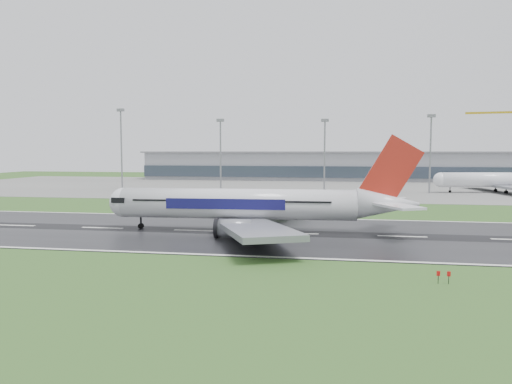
# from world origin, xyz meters

# --- Properties ---
(ground) EXTENTS (520.00, 520.00, 0.00)m
(ground) POSITION_xyz_m (0.00, 0.00, 0.00)
(ground) COLOR #2A511D
(ground) RESTS_ON ground
(runway) EXTENTS (400.00, 45.00, 0.10)m
(runway) POSITION_xyz_m (0.00, 0.00, 0.05)
(runway) COLOR black
(runway) RESTS_ON ground
(apron) EXTENTS (400.00, 130.00, 0.08)m
(apron) POSITION_xyz_m (0.00, 125.00, 0.04)
(apron) COLOR slate
(apron) RESTS_ON ground
(terminal) EXTENTS (240.00, 36.00, 15.00)m
(terminal) POSITION_xyz_m (0.00, 185.00, 7.50)
(terminal) COLOR gray
(terminal) RESTS_ON ground
(main_airliner) EXTENTS (64.35, 61.56, 18.18)m
(main_airliner) POSITION_xyz_m (-27.37, 1.69, 9.19)
(main_airliner) COLOR silver
(main_airliner) RESTS_ON runway
(parked_airliner) EXTENTS (62.11, 59.09, 15.86)m
(parked_airliner) POSITION_xyz_m (48.88, 107.12, 8.01)
(parked_airliner) COLOR white
(parked_airliner) RESTS_ON apron
(floodmast_0) EXTENTS (0.64, 0.64, 32.47)m
(floodmast_0) POSITION_xyz_m (-102.27, 100.00, 16.23)
(floodmast_0) COLOR gray
(floodmast_0) RESTS_ON ground
(floodmast_1) EXTENTS (0.64, 0.64, 27.76)m
(floodmast_1) POSITION_xyz_m (-59.51, 100.00, 13.88)
(floodmast_1) COLOR gray
(floodmast_1) RESTS_ON ground
(floodmast_2) EXTENTS (0.64, 0.64, 27.29)m
(floodmast_2) POSITION_xyz_m (-17.75, 100.00, 13.64)
(floodmast_2) COLOR gray
(floodmast_2) RESTS_ON ground
(floodmast_3) EXTENTS (0.64, 0.64, 28.57)m
(floodmast_3) POSITION_xyz_m (21.79, 100.00, 14.28)
(floodmast_3) COLOR gray
(floodmast_3) RESTS_ON ground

